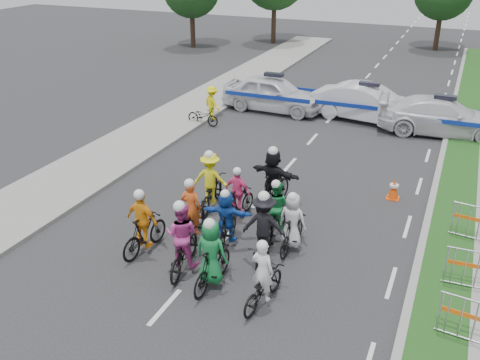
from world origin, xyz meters
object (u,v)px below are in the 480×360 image
at_px(rider_2, 183,244).
at_px(police_car_0, 273,94).
at_px(rider_0, 263,283).
at_px(marshal_hiviz, 212,103).
at_px(cone_0, 394,189).
at_px(rider_3, 144,228).
at_px(rider_6, 192,218).
at_px(parked_bike, 203,116).
at_px(rider_11, 273,182).
at_px(rider_4, 264,233).
at_px(rider_10, 211,186).
at_px(rider_8, 276,214).
at_px(rider_1, 212,260).
at_px(rider_9, 238,198).
at_px(rider_7, 292,228).
at_px(police_car_1, 368,103).
at_px(police_car_2, 442,116).
at_px(rider_5, 227,221).

distance_m(rider_2, police_car_0, 13.87).
height_order(rider_0, marshal_hiviz, rider_0).
height_order(police_car_0, cone_0, police_car_0).
bearing_deg(rider_2, rider_0, 158.02).
height_order(rider_3, rider_6, rider_3).
bearing_deg(parked_bike, rider_11, -132.62).
relative_size(rider_4, rider_10, 1.04).
height_order(rider_4, rider_8, rider_4).
height_order(rider_8, rider_11, rider_11).
bearing_deg(rider_0, rider_1, 1.62).
distance_m(rider_9, parked_bike, 8.78).
distance_m(rider_1, rider_7, 2.62).
bearing_deg(rider_1, police_car_0, -73.15).
xyz_separation_m(rider_6, police_car_1, (2.41, 12.37, 0.20)).
bearing_deg(rider_0, police_car_2, -93.06).
height_order(marshal_hiviz, cone_0, marshal_hiviz).
bearing_deg(rider_10, marshal_hiviz, -72.52).
bearing_deg(rider_0, rider_7, -78.82).
distance_m(rider_5, rider_7, 1.76).
bearing_deg(rider_8, rider_10, -17.33).
xyz_separation_m(rider_5, cone_0, (3.74, 4.69, -0.38)).
bearing_deg(rider_4, police_car_2, -115.05).
bearing_deg(police_car_0, rider_6, -167.96).
distance_m(rider_1, rider_3, 2.42).
relative_size(police_car_0, parked_bike, 3.16).
bearing_deg(rider_3, cone_0, -127.00).
distance_m(rider_4, parked_bike, 11.13).
height_order(rider_0, rider_3, rider_3).
height_order(rider_4, rider_7, rider_4).
height_order(rider_1, rider_7, rider_1).
relative_size(rider_1, rider_2, 0.94).
bearing_deg(rider_1, police_car_1, -91.02).
distance_m(rider_0, rider_1, 1.37).
bearing_deg(rider_7, rider_11, -55.77).
distance_m(police_car_1, marshal_hiviz, 7.04).
height_order(police_car_2, cone_0, police_car_2).
relative_size(rider_3, police_car_1, 0.38).
relative_size(rider_0, marshal_hiviz, 1.15).
height_order(rider_6, police_car_2, rider_6).
bearing_deg(rider_9, rider_5, 113.48).
distance_m(rider_0, rider_10, 5.00).
bearing_deg(rider_7, cone_0, -113.03).
relative_size(rider_4, rider_6, 1.09).
height_order(marshal_hiviz, parked_bike, marshal_hiviz).
bearing_deg(police_car_2, police_car_1, 74.74).
bearing_deg(parked_bike, rider_10, -145.71).
bearing_deg(police_car_2, rider_5, 152.66).
relative_size(rider_0, rider_8, 1.03).
bearing_deg(rider_4, rider_10, -48.63).
xyz_separation_m(rider_10, marshal_hiviz, (-3.83, 7.97, 0.02)).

